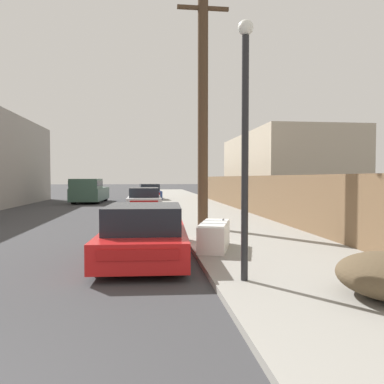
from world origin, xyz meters
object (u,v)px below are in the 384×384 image
Objects in this scene: pickup_truck at (89,191)px; car_parked_far at (149,193)px; parked_sports_car_red at (145,234)px; utility_pole at (203,105)px; car_parked_mid at (144,200)px; discarded_fridge at (214,236)px; street_lamp at (245,130)px.

car_parked_far is at bearing -149.50° from pickup_truck.
parked_sports_car_red is 20.65m from pickup_truck.
utility_pole is at bearing 68.58° from parked_sports_car_red.
car_parked_mid is 0.82× the size of pickup_truck.
utility_pole is at bearing 102.28° from discarded_fridge.
street_lamp is (1.71, -2.39, 2.11)m from parked_sports_car_red.
utility_pole reaches higher than parked_sports_car_red.
utility_pole reaches higher than street_lamp.
parked_sports_car_red reaches higher than discarded_fridge.
discarded_fridge is at bearing -90.13° from car_parked_far.
pickup_truck is 1.24× the size of street_lamp.
parked_sports_car_red is 3.62m from street_lamp.
street_lamp is at bearing -92.50° from utility_pole.
utility_pole reaches higher than car_parked_far.
pickup_truck is (-5.99, 19.71, 0.45)m from discarded_fridge.
utility_pole reaches higher than pickup_truck.
street_lamp reaches higher than car_parked_far.
car_parked_mid is 8.24m from pickup_truck.
car_parked_far is 18.62m from utility_pole.
street_lamp reaches higher than car_parked_mid.
parked_sports_car_red is at bearing -114.39° from utility_pole.
parked_sports_car_red is (-1.71, -0.48, 0.13)m from discarded_fridge.
car_parked_far is at bearing 87.85° from car_parked_mid.
parked_sports_car_red is 1.00× the size of street_lamp.
street_lamp is at bearing 107.55° from pickup_truck.
street_lamp is at bearing -90.56° from car_parked_far.
car_parked_far is 0.99× the size of street_lamp.
discarded_fridge is 0.41× the size of parked_sports_car_red.
utility_pole is 7.05m from street_lamp.
utility_pole is 1.93× the size of street_lamp.
car_parked_mid is at bearing -96.00° from car_parked_far.
pickup_truck reaches higher than car_parked_mid.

